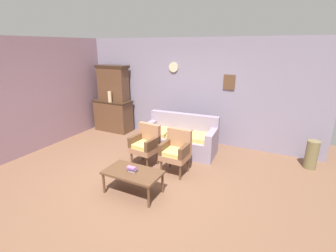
% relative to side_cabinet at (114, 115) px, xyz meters
% --- Properties ---
extents(ground_plane, '(7.68, 7.68, 0.00)m').
position_rel_side_cabinet_xyz_m(ground_plane, '(2.46, -2.25, -0.47)').
color(ground_plane, brown).
extents(wall_back_with_decor, '(6.40, 0.09, 2.70)m').
position_rel_side_cabinet_xyz_m(wall_back_with_decor, '(2.46, 0.38, 0.89)').
color(wall_back_with_decor, gray).
rests_on(wall_back_with_decor, ground).
extents(wall_left_side, '(0.06, 5.20, 2.70)m').
position_rel_side_cabinet_xyz_m(wall_left_side, '(-0.77, -2.25, 0.88)').
color(wall_left_side, gray).
rests_on(wall_left_side, ground).
extents(side_cabinet, '(1.16, 0.55, 0.93)m').
position_rel_side_cabinet_xyz_m(side_cabinet, '(0.00, 0.00, 0.00)').
color(side_cabinet, brown).
rests_on(side_cabinet, ground).
extents(cabinet_upper_hutch, '(0.99, 0.38, 1.03)m').
position_rel_side_cabinet_xyz_m(cabinet_upper_hutch, '(0.00, 0.08, 0.98)').
color(cabinet_upper_hutch, brown).
rests_on(cabinet_upper_hutch, side_cabinet).
extents(vase_on_cabinet, '(0.11, 0.11, 0.31)m').
position_rel_side_cabinet_xyz_m(vase_on_cabinet, '(0.06, -0.19, 0.62)').
color(vase_on_cabinet, '#D6B78C').
rests_on(vase_on_cabinet, side_cabinet).
extents(floral_couch, '(1.80, 0.92, 0.90)m').
position_rel_side_cabinet_xyz_m(floral_couch, '(2.47, -0.56, -0.14)').
color(floral_couch, gray).
rests_on(floral_couch, ground).
extents(armchair_by_doorway, '(0.57, 0.54, 0.90)m').
position_rel_side_cabinet_xyz_m(armchair_by_doorway, '(2.09, -1.53, 0.03)').
color(armchair_by_doorway, '#9E6B4C').
rests_on(armchair_by_doorway, ground).
extents(armchair_near_cabinet, '(0.53, 0.50, 0.90)m').
position_rel_side_cabinet_xyz_m(armchair_near_cabinet, '(2.82, -1.55, 0.03)').
color(armchair_near_cabinet, '#9E6B4C').
rests_on(armchair_near_cabinet, ground).
extents(coffee_table, '(1.00, 0.56, 0.42)m').
position_rel_side_cabinet_xyz_m(coffee_table, '(2.46, -2.56, -0.09)').
color(coffee_table, brown).
rests_on(coffee_table, ground).
extents(book_stack_on_table, '(0.17, 0.10, 0.09)m').
position_rel_side_cabinet_xyz_m(book_stack_on_table, '(2.45, -2.57, -0.00)').
color(book_stack_on_table, '#A2919A').
rests_on(book_stack_on_table, coffee_table).
extents(floor_vase_by_wall, '(0.25, 0.25, 0.62)m').
position_rel_side_cabinet_xyz_m(floor_vase_by_wall, '(5.31, -0.10, -0.16)').
color(floor_vase_by_wall, brown).
rests_on(floor_vase_by_wall, ground).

